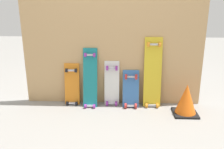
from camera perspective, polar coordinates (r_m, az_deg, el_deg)
name	(u,v)px	position (r m, az deg, el deg)	size (l,w,h in m)	color
ground_plane	(112,104)	(3.42, 0.05, -6.79)	(12.00, 12.00, 0.00)	gray
plywood_wall_panel	(112,39)	(3.23, 0.11, 8.12)	(2.37, 0.04, 1.76)	tan
skateboard_orange	(72,87)	(3.39, -9.24, -2.78)	(0.20, 0.15, 0.63)	orange
skateboard_teal	(90,81)	(3.27, -5.08, -1.40)	(0.19, 0.23, 0.84)	#197A7F
skateboard_white	(112,85)	(3.32, -0.04, -2.56)	(0.20, 0.14, 0.66)	silver
skateboard_blue	(131,91)	(3.30, 4.37, -3.88)	(0.22, 0.22, 0.54)	#386BAD
skateboard_yellow	(153,75)	(3.27, 9.39, -0.17)	(0.23, 0.18, 0.99)	gold
traffic_cone	(186,100)	(3.20, 16.81, -5.62)	(0.30, 0.30, 0.39)	black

